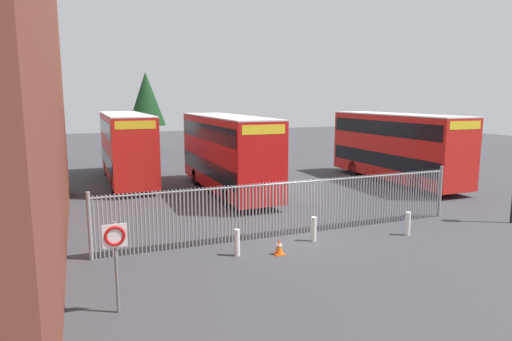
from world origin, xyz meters
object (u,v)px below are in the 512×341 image
(bollard_near_left, at_px, (237,243))
(traffic_cone_by_gate, at_px, (279,247))
(bollard_near_right, at_px, (408,224))
(bollard_center_front, at_px, (314,229))
(double_decker_bus_behind_fence_right, at_px, (126,145))
(double_decker_bus_near_gate, at_px, (227,151))
(double_decker_bus_behind_fence_left, at_px, (396,145))
(speed_limit_sign_post, at_px, (115,246))

(bollard_near_left, relative_size, traffic_cone_by_gate, 1.61)
(bollard_near_right, bearing_deg, bollard_center_front, 169.14)
(double_decker_bus_behind_fence_right, bearing_deg, bollard_center_front, -71.03)
(double_decker_bus_behind_fence_right, xyz_separation_m, traffic_cone_by_gate, (3.42, -16.21, -2.13))
(bollard_near_left, distance_m, bollard_near_right, 7.11)
(double_decker_bus_behind_fence_right, relative_size, bollard_center_front, 11.38)
(double_decker_bus_near_gate, relative_size, double_decker_bus_behind_fence_left, 1.00)
(double_decker_bus_near_gate, height_order, traffic_cone_by_gate, double_decker_bus_near_gate)
(bollard_near_left, relative_size, bollard_near_right, 1.00)
(traffic_cone_by_gate, bearing_deg, bollard_near_left, 162.82)
(double_decker_bus_near_gate, height_order, speed_limit_sign_post, double_decker_bus_near_gate)
(traffic_cone_by_gate, bearing_deg, speed_limit_sign_post, -156.79)
(double_decker_bus_behind_fence_right, distance_m, bollard_near_right, 18.59)
(double_decker_bus_behind_fence_left, bearing_deg, double_decker_bus_behind_fence_right, 157.51)
(bollard_near_right, bearing_deg, double_decker_bus_behind_fence_left, 53.64)
(double_decker_bus_behind_fence_right, height_order, bollard_center_front, double_decker_bus_behind_fence_right)
(double_decker_bus_behind_fence_left, distance_m, speed_limit_sign_post, 21.84)
(bollard_near_left, xyz_separation_m, bollard_center_front, (3.26, 0.43, 0.00))
(double_decker_bus_behind_fence_right, relative_size, bollard_near_left, 11.38)
(double_decker_bus_behind_fence_left, bearing_deg, bollard_near_left, -147.00)
(double_decker_bus_behind_fence_left, bearing_deg, traffic_cone_by_gate, -142.90)
(double_decker_bus_behind_fence_right, height_order, bollard_near_left, double_decker_bus_behind_fence_right)
(double_decker_bus_behind_fence_left, xyz_separation_m, double_decker_bus_behind_fence_right, (-16.07, 6.65, 0.00))
(bollard_center_front, bearing_deg, double_decker_bus_behind_fence_left, 38.86)
(traffic_cone_by_gate, xyz_separation_m, speed_limit_sign_post, (-5.62, -2.41, 1.49))
(bollard_near_left, relative_size, bollard_center_front, 1.00)
(double_decker_bus_near_gate, bearing_deg, double_decker_bus_behind_fence_left, -5.03)
(double_decker_bus_near_gate, xyz_separation_m, bollard_near_left, (-2.98, -10.10, -1.95))
(double_decker_bus_near_gate, height_order, bollard_near_left, double_decker_bus_near_gate)
(bollard_near_left, bearing_deg, double_decker_bus_near_gate, 73.58)
(double_decker_bus_behind_fence_right, bearing_deg, bollard_near_right, -60.44)
(double_decker_bus_near_gate, height_order, double_decker_bus_behind_fence_right, same)
(double_decker_bus_near_gate, relative_size, bollard_near_right, 11.38)
(bollard_near_left, xyz_separation_m, bollard_near_right, (7.11, -0.31, 0.00))
(double_decker_bus_behind_fence_left, distance_m, bollard_near_left, 16.87)
(bollard_center_front, xyz_separation_m, traffic_cone_by_gate, (-1.85, -0.87, -0.19))
(double_decker_bus_behind_fence_left, height_order, bollard_near_left, double_decker_bus_behind_fence_left)
(double_decker_bus_behind_fence_right, distance_m, bollard_near_left, 16.03)
(double_decker_bus_behind_fence_left, distance_m, bollard_center_front, 14.00)
(speed_limit_sign_post, bearing_deg, bollard_center_front, 23.67)
(double_decker_bus_behind_fence_left, xyz_separation_m, bollard_near_right, (-6.95, -9.43, -1.95))
(traffic_cone_by_gate, distance_m, speed_limit_sign_post, 6.29)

